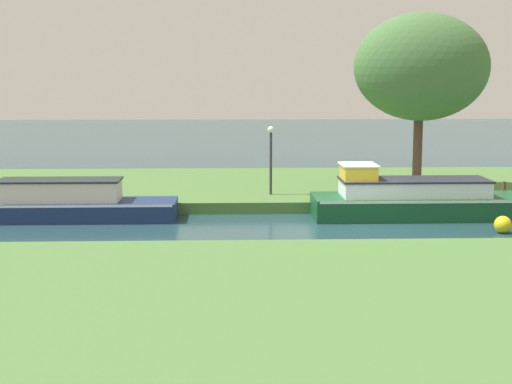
{
  "coord_description": "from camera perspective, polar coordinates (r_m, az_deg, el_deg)",
  "views": [
    {
      "loc": [
        -4.14,
        -23.85,
        4.74
      ],
      "look_at": [
        -3.19,
        1.2,
        0.9
      ],
      "focal_mm": 53.31,
      "sensor_mm": 36.0,
      "label": 1
    }
  ],
  "objects": [
    {
      "name": "forest_narrowboat",
      "position": [
        26.27,
        12.75,
        -0.59
      ],
      "size": [
        8.34,
        2.23,
        1.83
      ],
      "color": "#154B29",
      "rests_on": "ground_plane"
    },
    {
      "name": "willow_tree_left",
      "position": [
        30.03,
        12.34,
        9.13
      ],
      "size": [
        5.23,
        3.38,
        6.74
      ],
      "color": "brown",
      "rests_on": "riverbank_far"
    },
    {
      "name": "navy_barge",
      "position": [
        25.94,
        -13.87,
        -0.84
      ],
      "size": [
        6.88,
        1.82,
        1.36
      ],
      "color": "navy",
      "rests_on": "ground_plane"
    },
    {
      "name": "ground_plane",
      "position": [
        24.67,
        7.55,
        -2.45
      ],
      "size": [
        120.0,
        120.0,
        0.0
      ],
      "primitive_type": "plane",
      "color": "#214149"
    },
    {
      "name": "riverbank_far",
      "position": [
        31.46,
        5.42,
        0.37
      ],
      "size": [
        72.0,
        10.0,
        0.4
      ],
      "primitive_type": "cube",
      "color": "#4B7337",
      "rests_on": "ground_plane"
    },
    {
      "name": "channel_buoy",
      "position": [
        24.3,
        18.03,
        -2.33
      ],
      "size": [
        0.53,
        0.53,
        0.53
      ],
      "primitive_type": "sphere",
      "color": "yellow",
      "rests_on": "ground_plane"
    },
    {
      "name": "mooring_post_near",
      "position": [
        28.61,
        18.11,
        0.16
      ],
      "size": [
        0.12,
        0.12,
        0.6
      ],
      "primitive_type": "cylinder",
      "color": "#503828",
      "rests_on": "riverbank_far"
    },
    {
      "name": "riverbank_near",
      "position": [
        16.07,
        12.98,
        -7.92
      ],
      "size": [
        72.0,
        10.0,
        0.4
      ],
      "primitive_type": "cube",
      "color": "#4B753A",
      "rests_on": "ground_plane"
    },
    {
      "name": "lamp_post",
      "position": [
        27.88,
        1.12,
        3.1
      ],
      "size": [
        0.24,
        0.24,
        2.52
      ],
      "color": "#333338",
      "rests_on": "riverbank_far"
    }
  ]
}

